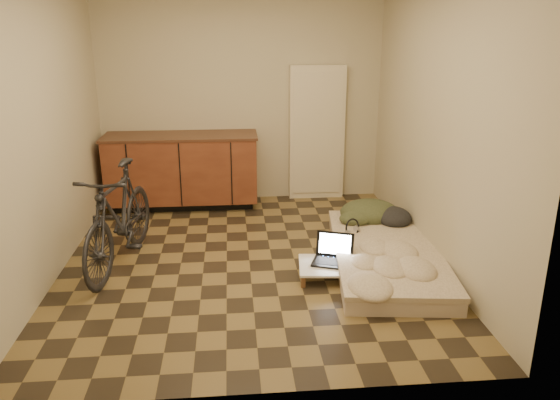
{
  "coord_description": "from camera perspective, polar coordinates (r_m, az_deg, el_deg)",
  "views": [
    {
      "loc": [
        -0.14,
        -4.85,
        2.22
      ],
      "look_at": [
        0.32,
        0.18,
        0.55
      ],
      "focal_mm": 35.0,
      "sensor_mm": 36.0,
      "label": 1
    }
  ],
  "objects": [
    {
      "name": "mouse",
      "position": [
        4.92,
        9.31,
        -6.95
      ],
      "size": [
        0.1,
        0.13,
        0.04
      ],
      "primitive_type": "ellipsoid",
      "rotation": [
        0.0,
        0.0,
        0.3
      ],
      "color": "white",
      "rests_on": "lap_desk"
    },
    {
      "name": "room_shell",
      "position": [
        4.94,
        -3.49,
        7.53
      ],
      "size": [
        3.5,
        4.0,
        2.6
      ],
      "color": "brown",
      "rests_on": "ground"
    },
    {
      "name": "lap_desk",
      "position": [
        4.99,
        6.23,
        -6.88
      ],
      "size": [
        0.77,
        0.54,
        0.12
      ],
      "rotation": [
        0.0,
        0.0,
        -0.1
      ],
      "color": "brown",
      "rests_on": "ground"
    },
    {
      "name": "clothing_pile",
      "position": [
        5.98,
        9.97,
        -0.64
      ],
      "size": [
        0.74,
        0.64,
        0.27
      ],
      "primitive_type": null,
      "rotation": [
        0.0,
        0.0,
        -0.12
      ],
      "color": "#363E24",
      "rests_on": "futon"
    },
    {
      "name": "cabinets",
      "position": [
        6.81,
        -10.16,
        3.08
      ],
      "size": [
        1.84,
        0.62,
        0.91
      ],
      "color": "black",
      "rests_on": "ground"
    },
    {
      "name": "laptop",
      "position": [
        5.03,
        5.56,
        -5.83
      ],
      "size": [
        0.43,
        0.41,
        0.24
      ],
      "rotation": [
        0.0,
        0.0,
        -0.35
      ],
      "color": "black",
      "rests_on": "lap_desk"
    },
    {
      "name": "headphones",
      "position": [
        5.52,
        7.58,
        -2.82
      ],
      "size": [
        0.29,
        0.28,
        0.14
      ],
      "primitive_type": null,
      "rotation": [
        0.0,
        0.0,
        0.6
      ],
      "color": "black",
      "rests_on": "futon"
    },
    {
      "name": "appliance_panel",
      "position": [
        7.02,
        3.88,
        6.98
      ],
      "size": [
        0.7,
        0.1,
        1.7
      ],
      "primitive_type": "cube",
      "color": "beige",
      "rests_on": "ground"
    },
    {
      "name": "futon",
      "position": [
        5.33,
        11.01,
        -5.64
      ],
      "size": [
        1.21,
        2.13,
        0.17
      ],
      "rotation": [
        0.0,
        0.0,
        -0.12
      ],
      "color": "beige",
      "rests_on": "ground"
    },
    {
      "name": "bicycle",
      "position": [
        5.25,
        -16.54,
        -1.22
      ],
      "size": [
        0.78,
        1.72,
        1.07
      ],
      "primitive_type": "imported",
      "rotation": [
        0.0,
        0.0,
        -0.19
      ],
      "color": "black",
      "rests_on": "ground"
    }
  ]
}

